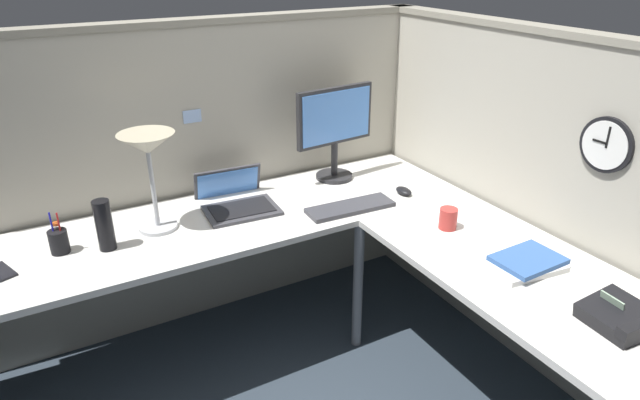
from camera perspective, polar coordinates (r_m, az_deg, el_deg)
name	(u,v)px	position (r m, az deg, el deg)	size (l,w,h in m)	color
ground_plane	(346,372)	(2.81, 2.71, -17.33)	(6.80, 6.80, 0.00)	#2D3842
cubicle_wall_back	(202,176)	(2.94, -12.13, 2.44)	(2.57, 0.12, 1.58)	#A8A393
cubicle_wall_right	(541,208)	(2.72, 21.90, -0.75)	(0.12, 2.37, 1.58)	#A8A393
desk	(326,274)	(2.33, 0.57, -7.67)	(2.35, 2.15, 0.73)	silver
monitor	(335,126)	(2.92, 1.56, 7.62)	(0.46, 0.20, 0.50)	#232326
laptop	(236,200)	(2.73, -8.72, 0.04)	(0.37, 0.40, 0.22)	#38383D
keyboard	(350,207)	(2.65, 3.15, -0.76)	(0.43, 0.14, 0.02)	#38383D
computer_mouse	(404,191)	(2.84, 8.65, 0.93)	(0.06, 0.10, 0.03)	black
desk_lamp_dome	(148,152)	(2.45, -17.34, 4.78)	(0.24, 0.24, 0.44)	#B7BABF
pen_cup	(59,241)	(2.51, -25.38, -3.85)	(0.08, 0.08, 0.18)	black
cell_phone	(1,271)	(2.49, -30.09, -6.41)	(0.07, 0.14, 0.01)	black
thermos_flask	(104,225)	(2.44, -21.39, -2.44)	(0.07, 0.07, 0.22)	black
office_phone	(619,318)	(2.11, 28.54, -10.64)	(0.21, 0.22, 0.11)	black
book_stack	(525,262)	(2.33, 20.41, -6.05)	(0.30, 0.24, 0.04)	silver
coffee_mug	(448,219)	(2.53, 13.10, -1.88)	(0.08, 0.08, 0.10)	#B2332D
wall_clock	(607,145)	(2.40, 27.52, 5.09)	(0.04, 0.22, 0.22)	black
pinned_note_leftmost	(192,116)	(2.78, -13.07, 8.42)	(0.09, 0.00, 0.06)	#99B7E5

